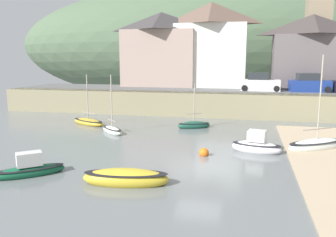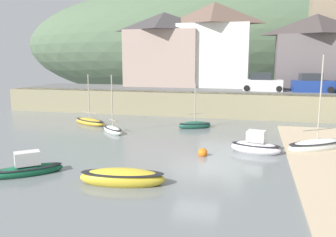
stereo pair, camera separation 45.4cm
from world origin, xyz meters
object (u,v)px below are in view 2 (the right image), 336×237
Objects in this scene: parked_car_near_slipway at (262,83)px; motorboat_with_cabin at (317,145)px; waterfront_building_left at (164,49)px; waterfront_building_right at (315,51)px; sailboat_nearest_shore at (28,168)px; parked_car_by_wall at (312,84)px; church_with_spire at (322,16)px; mooring_buoy at (203,153)px; sailboat_far_left at (256,146)px; waterfront_building_centre at (214,44)px; dinghy_open_wooden at (90,122)px; sailboat_blue_trim at (113,130)px; rowboat_small_beached at (122,178)px; sailboat_white_hull at (195,125)px.

motorboat_with_cabin is at bearing -76.20° from parked_car_near_slipway.
waterfront_building_left is 1.05× the size of waterfront_building_right.
sailboat_nearest_shore is 0.77× the size of parked_car_by_wall.
church_with_spire reaches higher than parked_car_near_slipway.
waterfront_building_right is at bearing 47.91° from motorboat_with_cabin.
sailboat_nearest_shore is 5.42× the size of mooring_buoy.
sailboat_far_left is 5.50× the size of mooring_buoy.
waterfront_building_centre reaches higher than dinghy_open_wooden.
waterfront_building_right is (17.81, 0.00, -0.34)m from waterfront_building_left.
waterfront_building_left is at bearing 134.41° from sailboat_blue_trim.
dinghy_open_wooden is 0.73× the size of motorboat_with_cabin.
church_with_spire is at bearing 58.70° from rowboat_small_beached.
dinghy_open_wooden is 1.38× the size of sailboat_far_left.
waterfront_building_right reaches higher than rowboat_small_beached.
parked_car_by_wall is (20.19, 10.44, 2.97)m from dinghy_open_wooden.
waterfront_building_centre reaches higher than waterfront_building_left.
mooring_buoy is at bearing 53.54° from rowboat_small_beached.
parked_car_near_slipway is at bearing 65.74° from rowboat_small_beached.
sailboat_far_left is (6.20, 7.34, 0.09)m from rowboat_small_beached.
sailboat_nearest_shore is (0.09, -28.38, -6.68)m from waterfront_building_left.
sailboat_nearest_shore reaches higher than mooring_buoy.
waterfront_building_centre is (6.26, 0.00, 0.52)m from waterfront_building_left.
sailboat_white_hull is 11.77m from parked_car_near_slipway.
waterfront_building_right is 22.93m from sailboat_far_left.
mooring_buoy is (2.08, -22.75, -7.35)m from waterfront_building_centre.
sailboat_white_hull is 1.19× the size of sailboat_far_left.
parked_car_by_wall is (-1.88, -8.50, -7.77)m from church_with_spire.
motorboat_with_cabin reaches higher than sailboat_nearest_shore.
waterfront_building_right is 19.44m from sailboat_white_hull.
church_with_spire is 24.71m from sailboat_white_hull.
waterfront_building_left reaches higher than motorboat_with_cabin.
waterfront_building_right reaches higher than parked_car_near_slipway.
mooring_buoy is (7.99, -4.95, -0.06)m from sailboat_blue_trim.
sailboat_far_left is at bearing 26.68° from sailboat_blue_trim.
motorboat_with_cabin is 1.54× the size of parked_car_near_slipway.
sailboat_white_hull is at bearing -124.22° from church_with_spire.
sailboat_far_left is (11.15, -3.33, 0.15)m from sailboat_blue_trim.
parked_car_by_wall is at bearing -22.55° from waterfront_building_centre.
parked_car_near_slipway is 18.87m from mooring_buoy.
waterfront_building_left is 13.44m from parked_car_near_slipway.
waterfront_building_left is 2.16× the size of rowboat_small_beached.
waterfront_building_right is 1.91× the size of dinghy_open_wooden.
mooring_buoy is (8.25, 5.63, -0.15)m from sailboat_nearest_shore.
sailboat_far_left is at bearing 4.31° from dinghy_open_wooden.
waterfront_building_left reaches higher than rowboat_small_beached.
church_with_spire is at bearing 52.50° from parked_car_near_slipway.
waterfront_building_right is 1.39× the size of motorboat_with_cabin.
church_with_spire reaches higher than motorboat_with_cabin.
motorboat_with_cabin is 1.48× the size of rowboat_small_beached.
church_with_spire is at bearing 71.32° from parked_car_by_wall.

